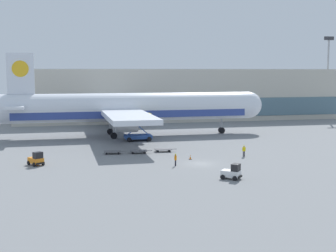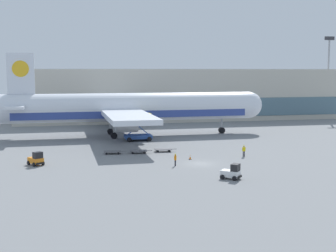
% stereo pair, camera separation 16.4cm
% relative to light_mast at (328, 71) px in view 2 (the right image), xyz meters
% --- Properties ---
extents(ground_plane, '(400.00, 400.00, 0.00)m').
position_rel_light_mast_xyz_m(ground_plane, '(-54.05, -55.07, -13.39)').
color(ground_plane, slate).
extents(terminal_building, '(90.00, 18.20, 14.00)m').
position_rel_light_mast_xyz_m(terminal_building, '(-40.81, 7.26, -6.40)').
color(terminal_building, '#BCB7A8').
rests_on(terminal_building, ground_plane).
extents(light_mast, '(2.80, 0.50, 23.11)m').
position_rel_light_mast_xyz_m(light_mast, '(0.00, 0.00, 0.00)').
color(light_mast, '#9EA0A5').
rests_on(light_mast, ground_plane).
extents(airplane_main, '(58.05, 48.05, 17.00)m').
position_rel_light_mast_xyz_m(airplane_main, '(-60.32, -23.80, -7.55)').
color(airplane_main, silver).
rests_on(airplane_main, ground_plane).
extents(scissor_lift_loader, '(5.22, 3.39, 5.30)m').
position_rel_light_mast_xyz_m(scissor_lift_loader, '(-59.30, -30.42, -11.36)').
color(scissor_lift_loader, '#284C99').
rests_on(scissor_lift_loader, ground_plane).
extents(baggage_tug_foreground, '(2.56, 2.82, 2.00)m').
position_rel_light_mast_xyz_m(baggage_tug_foreground, '(-77.41, -50.95, -12.52)').
color(baggage_tug_foreground, orange).
rests_on(baggage_tug_foreground, ground_plane).
extents(baggage_tug_mid, '(2.78, 2.68, 2.00)m').
position_rel_light_mast_xyz_m(baggage_tug_mid, '(-52.94, -65.33, -12.52)').
color(baggage_tug_mid, silver).
rests_on(baggage_tug_mid, ground_plane).
extents(baggage_dolly_lead, '(3.76, 1.74, 0.48)m').
position_rel_light_mast_xyz_m(baggage_dolly_lead, '(-65.70, -44.11, -13.00)').
color(baggage_dolly_lead, '#56565B').
rests_on(baggage_dolly_lead, ground_plane).
extents(baggage_dolly_second, '(3.76, 1.74, 0.48)m').
position_rel_light_mast_xyz_m(baggage_dolly_second, '(-61.46, -44.46, -13.00)').
color(baggage_dolly_second, '#56565B').
rests_on(baggage_dolly_second, ground_plane).
extents(baggage_dolly_third, '(3.76, 1.74, 0.48)m').
position_rel_light_mast_xyz_m(baggage_dolly_third, '(-57.15, -43.88, -13.00)').
color(baggage_dolly_third, '#56565B').
rests_on(baggage_dolly_third, ground_plane).
extents(ground_crew_near, '(0.38, 0.49, 1.79)m').
position_rel_light_mast_xyz_m(ground_crew_near, '(-57.95, -55.82, -12.34)').
color(ground_crew_near, black).
rests_on(ground_crew_near, ground_plane).
extents(ground_crew_far, '(0.57, 0.25, 1.83)m').
position_rel_light_mast_xyz_m(ground_crew_far, '(-45.63, -51.14, -12.30)').
color(ground_crew_far, black).
rests_on(ground_crew_far, ground_plane).
extents(traffic_cone_near, '(0.40, 0.40, 0.73)m').
position_rel_light_mast_xyz_m(traffic_cone_near, '(-54.53, -51.42, -13.03)').
color(traffic_cone_near, black).
rests_on(traffic_cone_near, ground_plane).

